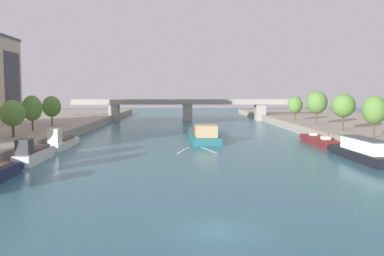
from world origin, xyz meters
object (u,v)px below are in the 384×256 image
(tree_left_second, at_px, (13,113))
(barge_midriver, at_px, (203,134))
(moored_boat_right_second, at_px, (318,140))
(tree_left_midway, at_px, (32,108))
(moored_boat_left_far, at_px, (34,154))
(tree_left_end_of_row, at_px, (52,107))
(tree_right_end_of_row, at_px, (317,103))
(tree_right_second, at_px, (295,105))
(tree_right_midway, at_px, (374,110))
(bridge_far, at_px, (187,107))
(tree_right_by_lamp, at_px, (343,106))
(moored_boat_right_far, at_px, (362,151))
(moored_boat_left_second, at_px, (62,142))

(tree_left_second, bearing_deg, barge_midriver, 23.49)
(barge_midriver, bearing_deg, moored_boat_right_second, -23.14)
(moored_boat_right_second, relative_size, tree_left_midway, 2.06)
(moored_boat_left_far, height_order, tree_left_end_of_row, tree_left_end_of_row)
(moored_boat_left_far, relative_size, tree_left_second, 1.89)
(tree_left_end_of_row, relative_size, tree_right_end_of_row, 0.86)
(moored_boat_left_far, height_order, tree_right_second, tree_right_second)
(barge_midriver, distance_m, moored_boat_left_far, 31.72)
(barge_midriver, relative_size, tree_left_end_of_row, 3.94)
(tree_right_midway, xyz_separation_m, tree_right_end_of_row, (0.26, 25.07, 0.49))
(barge_midriver, bearing_deg, moored_boat_left_far, -132.52)
(tree_left_second, height_order, tree_right_midway, tree_right_midway)
(tree_right_end_of_row, height_order, bridge_far, tree_right_end_of_row)
(tree_left_end_of_row, xyz_separation_m, tree_right_by_lamp, (53.22, -10.56, 0.47))
(tree_right_by_lamp, bearing_deg, barge_midriver, 173.53)
(tree_left_end_of_row, bearing_deg, moored_boat_right_far, -33.68)
(tree_right_end_of_row, bearing_deg, tree_right_by_lamp, -89.55)
(moored_boat_left_far, xyz_separation_m, moored_boat_right_second, (39.53, 15.65, -0.35))
(bridge_far, bearing_deg, tree_left_midway, -118.46)
(barge_midriver, height_order, tree_left_end_of_row, tree_left_end_of_row)
(moored_boat_left_second, relative_size, moored_boat_right_far, 0.80)
(tree_left_midway, distance_m, tree_right_second, 58.51)
(moored_boat_left_second, xyz_separation_m, tree_right_midway, (45.35, -3.06, 4.80))
(bridge_far, bearing_deg, tree_left_second, -113.98)
(moored_boat_left_second, distance_m, tree_right_second, 57.07)
(tree_left_midway, xyz_separation_m, tree_right_by_lamp, (53.14, 0.08, 0.41))
(barge_midriver, height_order, tree_left_midway, tree_left_midway)
(tree_right_midway, height_order, tree_right_end_of_row, tree_right_end_of_row)
(moored_boat_left_far, distance_m, tree_left_second, 13.73)
(tree_left_second, relative_size, tree_right_midway, 0.89)
(tree_left_end_of_row, xyz_separation_m, tree_right_end_of_row, (53.12, 2.64, 0.68))
(tree_right_by_lamp, distance_m, tree_right_end_of_row, 13.20)
(tree_left_midway, bearing_deg, tree_right_end_of_row, 14.05)
(tree_right_by_lamp, xyz_separation_m, bridge_far, (-25.98, 50.05, -1.91))
(barge_midriver, distance_m, bridge_far, 47.45)
(moored_boat_left_second, relative_size, tree_left_end_of_row, 1.93)
(barge_midriver, bearing_deg, tree_right_second, 45.15)
(moored_boat_right_far, distance_m, tree_left_end_of_row, 56.75)
(tree_left_second, xyz_separation_m, tree_left_midway, (-0.64, 9.51, 0.37))
(barge_midriver, height_order, tree_right_end_of_row, tree_right_end_of_row)
(barge_midriver, relative_size, tree_right_by_lamp, 3.65)
(moored_boat_left_second, relative_size, bridge_far, 0.17)
(moored_boat_left_far, height_order, tree_right_end_of_row, tree_right_end_of_row)
(bridge_far, bearing_deg, tree_left_end_of_row, -124.60)
(tree_right_by_lamp, bearing_deg, bridge_far, 117.43)
(tree_right_midway, bearing_deg, moored_boat_left_second, 176.14)
(moored_boat_left_far, distance_m, moored_boat_right_far, 39.45)
(moored_boat_right_second, height_order, tree_left_second, tree_left_second)
(tree_left_end_of_row, distance_m, tree_right_midway, 57.42)
(tree_left_end_of_row, xyz_separation_m, tree_right_midway, (52.85, -22.43, 0.20))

